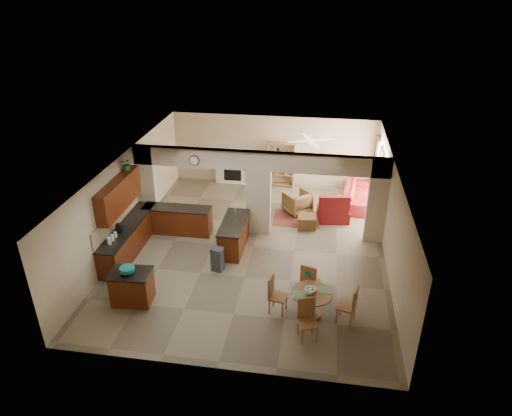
# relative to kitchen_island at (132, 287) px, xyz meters

# --- Properties ---
(floor) EXTENTS (10.00, 10.00, 0.00)m
(floor) POSITION_rel_kitchen_island_xyz_m (2.67, 3.09, -0.45)
(floor) COLOR #796E54
(floor) RESTS_ON ground
(ceiling) EXTENTS (10.00, 10.00, 0.00)m
(ceiling) POSITION_rel_kitchen_island_xyz_m (2.67, 3.09, 2.35)
(ceiling) COLOR white
(ceiling) RESTS_ON wall_back
(wall_back) EXTENTS (8.00, 0.00, 8.00)m
(wall_back) POSITION_rel_kitchen_island_xyz_m (2.67, 8.09, 0.95)
(wall_back) COLOR #C7B691
(wall_back) RESTS_ON floor
(wall_front) EXTENTS (8.00, 0.00, 8.00)m
(wall_front) POSITION_rel_kitchen_island_xyz_m (2.67, -1.91, 0.95)
(wall_front) COLOR #C7B691
(wall_front) RESTS_ON floor
(wall_left) EXTENTS (0.00, 10.00, 10.00)m
(wall_left) POSITION_rel_kitchen_island_xyz_m (-1.33, 3.09, 0.95)
(wall_left) COLOR #C7B691
(wall_left) RESTS_ON floor
(wall_right) EXTENTS (0.00, 10.00, 10.00)m
(wall_right) POSITION_rel_kitchen_island_xyz_m (6.67, 3.09, 0.95)
(wall_right) COLOR #C7B691
(wall_right) RESTS_ON floor
(partition_left_pier) EXTENTS (0.60, 0.25, 2.80)m
(partition_left_pier) POSITION_rel_kitchen_island_xyz_m (-1.03, 4.09, 0.95)
(partition_left_pier) COLOR #C7B691
(partition_left_pier) RESTS_ON floor
(partition_center_pier) EXTENTS (0.80, 0.25, 2.20)m
(partition_center_pier) POSITION_rel_kitchen_island_xyz_m (2.67, 4.09, 0.65)
(partition_center_pier) COLOR #C7B691
(partition_center_pier) RESTS_ON floor
(partition_right_pier) EXTENTS (0.60, 0.25, 2.80)m
(partition_right_pier) POSITION_rel_kitchen_island_xyz_m (6.37, 4.09, 0.95)
(partition_right_pier) COLOR #C7B691
(partition_right_pier) RESTS_ON floor
(partition_header) EXTENTS (8.00, 0.25, 0.60)m
(partition_header) POSITION_rel_kitchen_island_xyz_m (2.67, 4.09, 2.05)
(partition_header) COLOR #C7B691
(partition_header) RESTS_ON partition_center_pier
(kitchen_counter) EXTENTS (2.52, 3.29, 1.48)m
(kitchen_counter) POSITION_rel_kitchen_island_xyz_m (-0.59, 2.84, 0.01)
(kitchen_counter) COLOR #431207
(kitchen_counter) RESTS_ON floor
(upper_cabinets) EXTENTS (0.35, 2.40, 0.90)m
(upper_cabinets) POSITION_rel_kitchen_island_xyz_m (-1.15, 2.29, 1.47)
(upper_cabinets) COLOR #431207
(upper_cabinets) RESTS_ON wall_left
(peninsula) EXTENTS (0.70, 1.85, 0.91)m
(peninsula) POSITION_rel_kitchen_island_xyz_m (2.07, 2.97, 0.01)
(peninsula) COLOR #431207
(peninsula) RESTS_ON floor
(wall_clock) EXTENTS (0.34, 0.03, 0.34)m
(wall_clock) POSITION_rel_kitchen_island_xyz_m (0.67, 3.94, 2.00)
(wall_clock) COLOR #482B18
(wall_clock) RESTS_ON partition_header
(rug) EXTENTS (1.60, 1.30, 0.01)m
(rug) POSITION_rel_kitchen_island_xyz_m (3.87, 5.19, -0.45)
(rug) COLOR brown
(rug) RESTS_ON floor
(fireplace) EXTENTS (1.60, 0.35, 1.20)m
(fireplace) POSITION_rel_kitchen_island_xyz_m (1.07, 7.92, 0.16)
(fireplace) COLOR white
(fireplace) RESTS_ON floor
(shelving_unit) EXTENTS (1.00, 0.32, 1.80)m
(shelving_unit) POSITION_rel_kitchen_island_xyz_m (3.02, 7.91, 0.45)
(shelving_unit) COLOR olive
(shelving_unit) RESTS_ON floor
(window_a) EXTENTS (0.02, 0.90, 1.90)m
(window_a) POSITION_rel_kitchen_island_xyz_m (6.64, 5.39, 0.75)
(window_a) COLOR white
(window_a) RESTS_ON wall_right
(window_b) EXTENTS (0.02, 0.90, 1.90)m
(window_b) POSITION_rel_kitchen_island_xyz_m (6.64, 7.09, 0.75)
(window_b) COLOR white
(window_b) RESTS_ON wall_right
(glazed_door) EXTENTS (0.02, 0.70, 2.10)m
(glazed_door) POSITION_rel_kitchen_island_xyz_m (6.64, 6.24, 0.60)
(glazed_door) COLOR white
(glazed_door) RESTS_ON wall_right
(drape_a_left) EXTENTS (0.10, 0.28, 2.30)m
(drape_a_left) POSITION_rel_kitchen_island_xyz_m (6.60, 4.79, 0.75)
(drape_a_left) COLOR #3B1E17
(drape_a_left) RESTS_ON wall_right
(drape_a_right) EXTENTS (0.10, 0.28, 2.30)m
(drape_a_right) POSITION_rel_kitchen_island_xyz_m (6.60, 5.99, 0.75)
(drape_a_right) COLOR #3B1E17
(drape_a_right) RESTS_ON wall_right
(drape_b_left) EXTENTS (0.10, 0.28, 2.30)m
(drape_b_left) POSITION_rel_kitchen_island_xyz_m (6.60, 6.49, 0.75)
(drape_b_left) COLOR #3B1E17
(drape_b_left) RESTS_ON wall_right
(drape_b_right) EXTENTS (0.10, 0.28, 2.30)m
(drape_b_right) POSITION_rel_kitchen_island_xyz_m (6.60, 7.69, 0.75)
(drape_b_right) COLOR #3B1E17
(drape_b_right) RESTS_ON wall_right
(ceiling_fan) EXTENTS (1.00, 1.00, 0.10)m
(ceiling_fan) POSITION_rel_kitchen_island_xyz_m (4.17, 6.09, 2.11)
(ceiling_fan) COLOR white
(ceiling_fan) RESTS_ON ceiling
(kitchen_island) EXTENTS (1.08, 0.81, 0.89)m
(kitchen_island) POSITION_rel_kitchen_island_xyz_m (0.00, 0.00, 0.00)
(kitchen_island) COLOR #431207
(kitchen_island) RESTS_ON floor
(teal_bowl) EXTENTS (0.38, 0.38, 0.18)m
(teal_bowl) POSITION_rel_kitchen_island_xyz_m (-0.04, -0.04, 0.53)
(teal_bowl) COLOR #127E80
(teal_bowl) RESTS_ON kitchen_island
(trash_can) EXTENTS (0.37, 0.34, 0.66)m
(trash_can) POSITION_rel_kitchen_island_xyz_m (1.84, 1.72, -0.12)
(trash_can) COLOR #313134
(trash_can) RESTS_ON floor
(dining_table) EXTENTS (1.03, 1.03, 0.70)m
(dining_table) POSITION_rel_kitchen_island_xyz_m (4.58, 0.14, 0.02)
(dining_table) COLOR olive
(dining_table) RESTS_ON floor
(fruit_bowl) EXTENTS (0.28, 0.28, 0.15)m
(fruit_bowl) POSITION_rel_kitchen_island_xyz_m (4.53, 0.11, 0.33)
(fruit_bowl) COLOR #63B927
(fruit_bowl) RESTS_ON dining_table
(sofa) EXTENTS (2.47, 1.22, 0.69)m
(sofa) POSITION_rel_kitchen_island_xyz_m (5.97, 6.74, -0.10)
(sofa) COLOR maroon
(sofa) RESTS_ON floor
(chaise) EXTENTS (1.15, 0.99, 0.41)m
(chaise) POSITION_rel_kitchen_island_xyz_m (5.10, 5.31, -0.24)
(chaise) COLOR maroon
(chaise) RESTS_ON floor
(armchair) EXTENTS (1.18, 1.18, 0.77)m
(armchair) POSITION_rel_kitchen_island_xyz_m (3.84, 5.68, -0.06)
(armchair) COLOR maroon
(armchair) RESTS_ON floor
(ottoman) EXTENTS (0.65, 0.65, 0.43)m
(ottoman) POSITION_rel_kitchen_island_xyz_m (4.23, 4.63, -0.24)
(ottoman) COLOR maroon
(ottoman) RESTS_ON floor
(plant) EXTENTS (0.41, 0.37, 0.39)m
(plant) POSITION_rel_kitchen_island_xyz_m (-1.15, 3.06, 2.12)
(plant) COLOR #134814
(plant) RESTS_ON upper_cabinets
(chair_north) EXTENTS (0.52, 0.52, 1.02)m
(chair_north) POSITION_rel_kitchen_island_xyz_m (4.48, 0.85, 0.10)
(chair_north) COLOR olive
(chair_north) RESTS_ON floor
(chair_east) EXTENTS (0.52, 0.52, 1.02)m
(chair_east) POSITION_rel_kitchen_island_xyz_m (5.50, 0.02, 0.10)
(chair_east) COLOR olive
(chair_east) RESTS_ON floor
(chair_south) EXTENTS (0.54, 0.54, 1.02)m
(chair_south) POSITION_rel_kitchen_island_xyz_m (4.50, -0.61, 0.10)
(chair_south) COLOR olive
(chair_south) RESTS_ON floor
(chair_west) EXTENTS (0.49, 0.49, 1.02)m
(chair_west) POSITION_rel_kitchen_island_xyz_m (3.67, 0.18, 0.10)
(chair_west) COLOR olive
(chair_west) RESTS_ON floor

